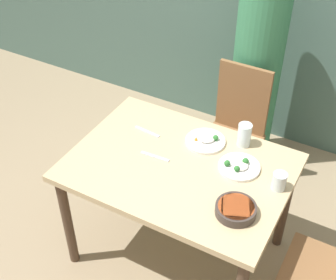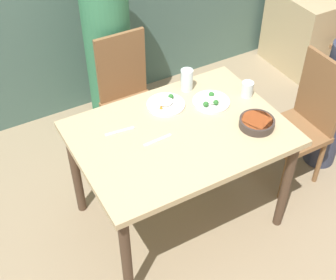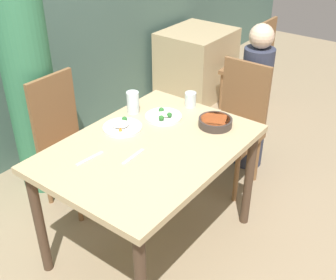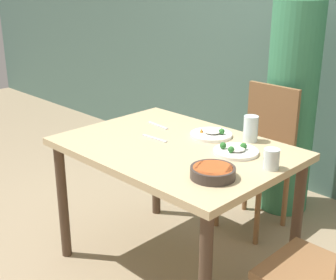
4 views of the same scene
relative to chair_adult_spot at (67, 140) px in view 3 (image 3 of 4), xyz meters
The scene contains 15 objects.
ground_plane 0.94m from the chair_adult_spot, 92.48° to the right, with size 10.00×10.00×0.00m, color #998466.
dining_table 0.81m from the chair_adult_spot, 92.48° to the right, with size 1.24×0.89×0.78m.
chair_adult_spot is the anchor object (origin of this frame).
chair_child_spot 1.26m from the chair_adult_spot, 42.12° to the right, with size 0.40×0.40×0.97m.
person_adult 0.44m from the chair_adult_spot, 90.00° to the left, with size 0.35×0.35×1.71m.
person_child 1.48m from the chair_adult_spot, 34.82° to the right, with size 0.23×0.23×1.21m.
bowl_curry 1.09m from the chair_adult_spot, 68.57° to the right, with size 0.21×0.21×0.05m.
plate_rice_adult 0.61m from the chair_adult_spot, 88.94° to the right, with size 0.24×0.24×0.05m.
plate_rice_child 0.77m from the chair_adult_spot, 67.50° to the right, with size 0.24×0.24×0.05m.
glass_water_tall 0.93m from the chair_adult_spot, 53.66° to the right, with size 0.08×0.08×0.10m.
glass_water_short 0.61m from the chair_adult_spot, 64.45° to the right, with size 0.08×0.08×0.15m.
fork_steel 0.77m from the chair_adult_spot, 119.08° to the right, with size 0.18×0.04×0.01m.
spoon_steel 0.87m from the chair_adult_spot, 103.27° to the right, with size 0.18×0.03×0.01m.
background_table 2.15m from the chair_adult_spot, ahead, with size 0.76×0.66×0.73m.
chair_background 2.16m from the chair_adult_spot, ahead, with size 0.40×0.40×0.97m.
Camera 3 is at (-1.58, -1.32, 2.06)m, focal length 45.00 mm.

